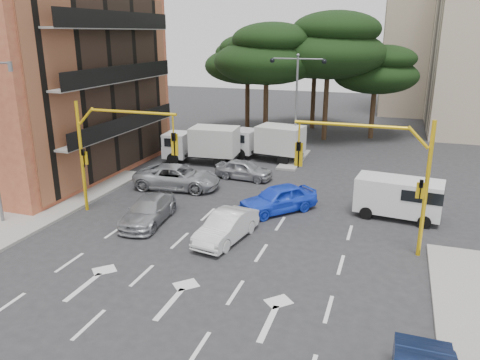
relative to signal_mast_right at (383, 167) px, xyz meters
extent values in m
plane|color=#28282B|center=(-6.80, -1.99, -3.88)|extent=(120.00, 120.00, 0.00)
cube|color=gray|center=(-6.80, 14.01, -3.81)|extent=(1.40, 6.00, 0.15)
cube|color=#A24633|center=(-24.80, 6.01, 2.62)|extent=(15.00, 16.00, 13.00)
cube|color=black|center=(-17.24, 6.01, 2.12)|extent=(0.12, 14.72, 11.20)
cube|color=black|center=(3.14, 30.01, 4.62)|extent=(0.12, 11.04, 16.20)
cube|color=#C7AF95|center=(6.20, 42.01, 4.12)|extent=(16.00, 12.00, 16.00)
cube|color=black|center=(-1.86, 42.01, 3.62)|extent=(0.12, 11.04, 14.20)
cylinder|color=#382616|center=(-10.80, 20.01, -1.41)|extent=(0.44, 0.44, 4.95)
ellipsoid|color=black|center=(-10.80, 20.01, 3.05)|extent=(9.15, 9.15, 3.87)
ellipsoid|color=black|center=(-10.20, 19.61, 4.92)|extent=(6.86, 6.86, 2.86)
ellipsoid|color=black|center=(-11.30, 20.31, 4.37)|extent=(6.07, 6.07, 2.64)
cylinder|color=#382616|center=(-5.80, 22.01, -1.18)|extent=(0.44, 0.44, 5.40)
ellipsoid|color=black|center=(-5.80, 22.01, 3.68)|extent=(9.98, 9.98, 4.22)
ellipsoid|color=black|center=(-5.20, 21.61, 5.72)|extent=(7.49, 7.49, 3.12)
ellipsoid|color=black|center=(-6.30, 22.31, 5.12)|extent=(6.62, 6.62, 2.88)
cylinder|color=#382616|center=(-13.80, 24.01, -1.63)|extent=(0.44, 0.44, 4.50)
ellipsoid|color=black|center=(-13.80, 24.01, 2.42)|extent=(8.32, 8.32, 3.52)
ellipsoid|color=black|center=(-13.20, 23.61, 4.12)|extent=(6.24, 6.24, 2.60)
ellipsoid|color=black|center=(-14.30, 24.31, 3.62)|extent=(5.52, 5.52, 2.40)
cylinder|color=#382616|center=(-1.80, 24.01, -1.86)|extent=(0.44, 0.44, 4.05)
ellipsoid|color=black|center=(-1.80, 24.01, 1.79)|extent=(7.49, 7.49, 3.17)
ellipsoid|color=black|center=(-1.20, 23.61, 3.32)|extent=(5.62, 5.62, 2.34)
ellipsoid|color=black|center=(-2.30, 24.31, 2.87)|extent=(4.97, 4.97, 2.16)
cylinder|color=#382616|center=(-7.80, 27.01, -1.41)|extent=(0.44, 0.44, 4.95)
ellipsoid|color=black|center=(-7.80, 27.01, 3.05)|extent=(9.15, 9.15, 3.87)
ellipsoid|color=black|center=(-7.20, 26.61, 4.92)|extent=(6.86, 6.86, 2.86)
ellipsoid|color=black|center=(-8.30, 27.31, 4.37)|extent=(6.07, 6.07, 2.64)
cylinder|color=yellow|center=(1.80, 0.01, -0.88)|extent=(0.18, 0.18, 6.00)
cylinder|color=yellow|center=(1.25, 0.01, 1.37)|extent=(0.95, 0.14, 0.95)
cylinder|color=yellow|center=(-1.50, 0.01, 1.72)|extent=(4.80, 0.14, 0.14)
cylinder|color=yellow|center=(-3.70, 0.01, 1.27)|extent=(0.08, 0.08, 0.90)
imported|color=black|center=(-3.70, 0.01, 0.22)|extent=(0.20, 0.24, 1.20)
cube|color=yellow|center=(-3.70, 0.09, 0.22)|extent=(0.36, 0.06, 1.10)
imported|color=black|center=(1.58, -0.14, -0.88)|extent=(0.16, 0.20, 1.00)
cube|color=yellow|center=(1.58, -0.04, -0.88)|extent=(0.35, 0.08, 0.70)
cylinder|color=yellow|center=(-15.40, 0.01, -0.88)|extent=(0.18, 0.18, 6.00)
cylinder|color=yellow|center=(-14.85, 0.01, 1.37)|extent=(0.95, 0.14, 0.95)
cylinder|color=yellow|center=(-12.10, 0.01, 1.72)|extent=(4.80, 0.14, 0.14)
cylinder|color=yellow|center=(-9.90, 0.01, 1.27)|extent=(0.08, 0.08, 0.90)
imported|color=black|center=(-9.90, 0.01, 0.22)|extent=(0.20, 0.24, 1.20)
cube|color=yellow|center=(-9.90, 0.09, 0.22)|extent=(0.36, 0.06, 1.10)
imported|color=black|center=(-15.18, -0.14, -0.88)|extent=(0.16, 0.20, 1.00)
cube|color=yellow|center=(-15.18, -0.04, -0.88)|extent=(0.35, 0.08, 0.70)
cylinder|color=slate|center=(-16.40, -2.99, 4.02)|extent=(0.20, 0.20, 0.45)
cylinder|color=slate|center=(-6.80, 14.01, 0.02)|extent=(0.16, 0.16, 7.50)
cylinder|color=slate|center=(-7.70, 14.01, 3.67)|extent=(1.80, 0.10, 0.10)
sphere|color=black|center=(-8.70, 14.01, 3.52)|extent=(0.36, 0.36, 0.36)
cylinder|color=slate|center=(-5.90, 14.01, 3.67)|extent=(1.80, 0.10, 0.10)
sphere|color=black|center=(-4.90, 14.01, 3.52)|extent=(0.36, 0.36, 0.36)
sphere|color=slate|center=(-6.80, 14.01, 3.92)|extent=(0.24, 0.24, 0.24)
imported|color=silver|center=(-6.73, -1.23, -3.21)|extent=(2.11, 4.31, 1.36)
imported|color=blue|center=(-5.34, 3.13, -3.13)|extent=(4.27, 4.46, 1.50)
imported|color=#989AA0|center=(-11.28, -0.46, -3.24)|extent=(2.24, 4.62, 1.29)
imported|color=#A4A7AC|center=(-12.30, 5.01, -3.15)|extent=(5.56, 3.05, 1.48)
imported|color=#A5A7AE|center=(-8.97, 8.22, -3.23)|extent=(3.93, 1.83, 1.30)
camera|label=1|loc=(0.32, -20.15, 5.49)|focal=35.00mm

